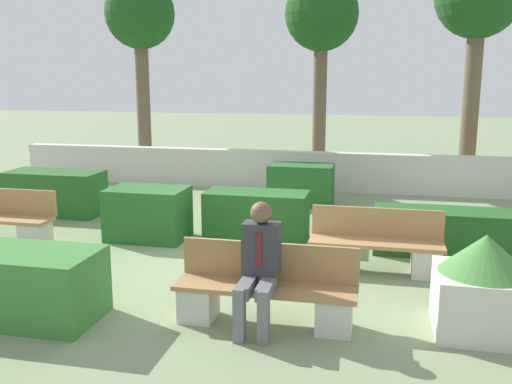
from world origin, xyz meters
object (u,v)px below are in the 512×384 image
object	(u,v)px
person_seated_man	(259,261)
tree_leftmost	(140,20)
tree_center_left	(321,20)
bench_front	(266,294)
bench_right_side	(376,249)
planter_corner_left	(483,284)
tree_center_right	(478,2)

from	to	relation	value
person_seated_man	tree_leftmost	distance (m)	10.61
tree_leftmost	tree_center_left	size ratio (longest dim) A/B	1.03
bench_front	tree_leftmost	size ratio (longest dim) A/B	0.38
tree_leftmost	bench_right_side	bearing A→B (deg)	-47.61
person_seated_man	planter_corner_left	xyz separation A→B (m)	(2.22, 0.41, -0.22)
bench_right_side	tree_leftmost	size ratio (longest dim) A/B	0.35
bench_front	tree_center_left	distance (m)	9.24
bench_right_side	tree_leftmost	xyz separation A→B (m)	(-6.16, 6.75, 3.62)
tree_center_right	tree_center_left	bearing A→B (deg)	-179.01
person_seated_man	tree_center_right	distance (m)	9.90
bench_front	person_seated_man	bearing A→B (deg)	-107.02
bench_right_side	tree_leftmost	distance (m)	9.83
person_seated_man	bench_right_side	bearing A→B (deg)	60.61
tree_center_right	planter_corner_left	bearing A→B (deg)	-96.28
planter_corner_left	tree_center_left	world-z (taller)	tree_center_left
bench_front	person_seated_man	distance (m)	0.43
tree_center_left	bench_right_side	bearing A→B (deg)	-77.21
bench_front	bench_right_side	xyz separation A→B (m)	(1.10, 1.89, -0.01)
tree_leftmost	tree_center_left	world-z (taller)	tree_leftmost
planter_corner_left	tree_leftmost	distance (m)	11.58
bench_front	planter_corner_left	xyz separation A→B (m)	(2.18, 0.28, 0.19)
bench_right_side	tree_center_left	xyz separation A→B (m)	(-1.51, 6.64, 3.53)
planter_corner_left	bench_front	bearing A→B (deg)	-172.78
bench_front	tree_center_left	world-z (taller)	tree_center_left
planter_corner_left	tree_leftmost	size ratio (longest dim) A/B	0.20
person_seated_man	tree_leftmost	world-z (taller)	tree_leftmost
tree_center_right	bench_front	bearing A→B (deg)	-109.80
bench_front	planter_corner_left	distance (m)	2.20
bench_front	tree_leftmost	distance (m)	10.65
bench_front	tree_center_right	bearing A→B (deg)	70.20
tree_center_right	tree_leftmost	bearing A→B (deg)	179.65
bench_front	bench_right_side	size ratio (longest dim) A/B	1.09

